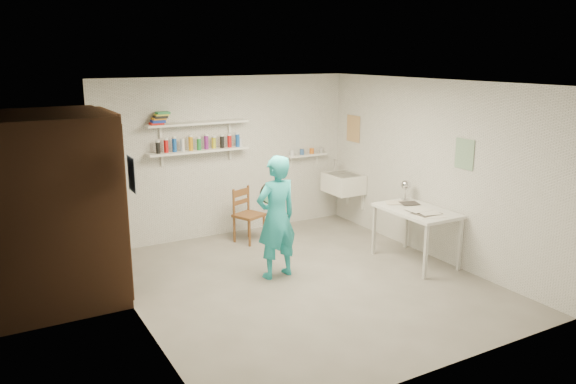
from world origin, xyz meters
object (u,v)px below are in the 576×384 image
wooden_chair (249,215)px  work_table (415,236)px  man (276,217)px  desk_lamp (406,185)px  wall_clock (270,193)px  belfast_sink (343,183)px

wooden_chair → work_table: 2.42m
work_table → man: bearing=165.6°
work_table → desk_lamp: bearing=67.6°
man → wooden_chair: bearing=-108.1°
wall_clock → wooden_chair: wall_clock is taller
man → work_table: man is taller
belfast_sink → desk_lamp: 1.42m
desk_lamp → wall_clock: bearing=172.8°
wall_clock → work_table: bearing=-27.5°
wooden_chair → work_table: (1.56, -1.85, -0.04)m
work_table → desk_lamp: 0.76m
wooden_chair → desk_lamp: 2.30m
belfast_sink → man: (-1.95, -1.36, 0.07)m
belfast_sink → wall_clock: wall_clock is taller
belfast_sink → wall_clock: size_ratio=2.17×
wooden_chair → work_table: wooden_chair is taller
belfast_sink → wall_clock: 2.26m
man → belfast_sink: bearing=-151.6°
man → desk_lamp: 2.03m
work_table → belfast_sink: bearing=86.6°
man → wooden_chair: 1.45m
man → wall_clock: 0.34m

